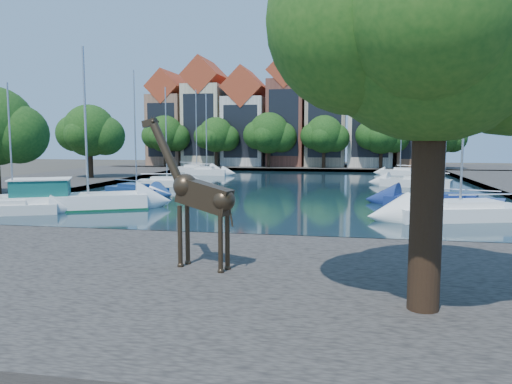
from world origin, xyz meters
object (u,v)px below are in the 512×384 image
sailboat_left_a (14,206)px  sailboat_right_a (460,209)px  motorsailer (64,198)px  plane_tree (439,19)px  giraffe_statue (197,195)px

sailboat_left_a → sailboat_right_a: size_ratio=0.74×
motorsailer → sailboat_left_a: motorsailer is taller
plane_tree → sailboat_left_a: plane_tree is taller
giraffe_statue → sailboat_left_a: 19.74m
motorsailer → sailboat_left_a: (-2.17, -2.15, -0.33)m
sailboat_left_a → motorsailer: bearing=44.8°
plane_tree → sailboat_left_a: bearing=147.0°
motorsailer → sailboat_right_a: 24.84m
sailboat_left_a → giraffe_statue: bearing=-37.0°
giraffe_statue → motorsailer: bearing=134.0°
motorsailer → sailboat_left_a: 3.07m
sailboat_left_a → sailboat_right_a: (27.00, 2.90, 0.11)m
plane_tree → giraffe_statue: size_ratio=2.12×
plane_tree → motorsailer: (-20.45, 16.86, -6.78)m
motorsailer → sailboat_left_a: size_ratio=1.31×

